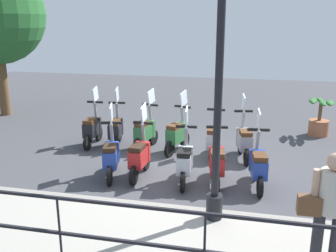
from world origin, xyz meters
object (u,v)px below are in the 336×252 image
object	(u,v)px
lamp_post_near	(218,92)
scooter_near_0	(258,165)
scooter_near_4	(111,156)
potted_palm	(319,120)
scooter_far_4	(116,129)
pedestrian_with_bag	(329,204)
scooter_near_2	(185,161)
scooter_far_0	(244,140)
scooter_far_5	(93,128)
scooter_far_1	(214,138)
scooter_near_1	(217,161)
scooter_far_2	(177,134)
scooter_far_3	(145,131)
scooter_near_3	(140,156)

from	to	relation	value
lamp_post_near	scooter_near_0	size ratio (longest dim) A/B	3.00
scooter_near_0	scooter_near_4	world-z (taller)	same
potted_palm	scooter_far_4	bearing A→B (deg)	112.45
scooter_near_0	pedestrian_with_bag	bearing A→B (deg)	-170.54
scooter_near_2	scooter_far_0	distance (m)	2.01
scooter_near_2	scooter_far_5	bearing A→B (deg)	51.96
scooter_near_4	scooter_far_1	world-z (taller)	same
pedestrian_with_bag	potted_palm	world-z (taller)	pedestrian_with_bag
scooter_far_1	scooter_near_1	bearing A→B (deg)	-170.91
scooter_near_0	scooter_far_0	size ratio (longest dim) A/B	1.00
pedestrian_with_bag	scooter_near_2	size ratio (longest dim) A/B	1.03
pedestrian_with_bag	scooter_far_5	size ratio (longest dim) A/B	1.03
lamp_post_near	potted_palm	size ratio (longest dim) A/B	4.36
scooter_far_2	scooter_near_0	bearing A→B (deg)	-114.50
scooter_far_3	scooter_far_5	distance (m)	1.46
scooter_near_1	scooter_near_3	bearing A→B (deg)	82.20
potted_palm	scooter_near_2	distance (m)	5.25
pedestrian_with_bag	scooter_far_5	xyz separation A→B (m)	(4.45, 5.05, -0.60)
scooter_near_2	scooter_near_0	bearing A→B (deg)	-91.28
pedestrian_with_bag	scooter_far_1	world-z (taller)	pedestrian_with_bag
scooter_near_1	scooter_far_5	size ratio (longest dim) A/B	1.00
pedestrian_with_bag	scooter_near_0	world-z (taller)	pedestrian_with_bag
lamp_post_near	scooter_far_1	xyz separation A→B (m)	(3.23, 0.33, -1.73)
lamp_post_near	scooter_near_0	xyz separation A→B (m)	(1.65, -0.70, -1.73)
pedestrian_with_bag	scooter_far_3	world-z (taller)	pedestrian_with_bag
scooter_near_2	potted_palm	bearing A→B (deg)	-42.68
scooter_near_2	scooter_far_5	world-z (taller)	same
lamp_post_near	scooter_far_2	size ratio (longest dim) A/B	3.00
scooter_near_3	scooter_far_3	world-z (taller)	same
scooter_near_2	scooter_near_1	bearing A→B (deg)	-85.32
lamp_post_near	scooter_far_3	bearing A→B (deg)	31.67
potted_palm	scooter_near_1	size ratio (longest dim) A/B	0.69
lamp_post_near	scooter_near_2	size ratio (longest dim) A/B	3.00
scooter_far_4	scooter_far_2	bearing A→B (deg)	-101.39
scooter_near_1	scooter_far_0	bearing A→B (deg)	-26.45
scooter_far_3	potted_palm	bearing A→B (deg)	-49.89
potted_palm	scooter_near_3	distance (m)	5.84
potted_palm	scooter_far_2	distance (m)	4.40
scooter_near_1	scooter_far_5	distance (m)	3.87
scooter_far_1	scooter_near_0	bearing A→B (deg)	-145.49
scooter_far_3	scooter_far_5	world-z (taller)	same
lamp_post_near	scooter_far_0	world-z (taller)	lamp_post_near
scooter_far_3	scooter_far_4	distance (m)	0.82
scooter_near_2	scooter_near_3	size ratio (longest dim) A/B	1.00
scooter_near_0	scooter_far_5	size ratio (longest dim) A/B	1.00
scooter_near_0	scooter_far_4	size ratio (longest dim) A/B	1.00
scooter_near_1	scooter_near_2	world-z (taller)	same
scooter_near_4	scooter_far_4	bearing A→B (deg)	3.07
scooter_far_2	scooter_far_3	xyz separation A→B (m)	(0.05, 0.85, 0.00)
scooter_far_1	scooter_near_3	bearing A→B (deg)	139.45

